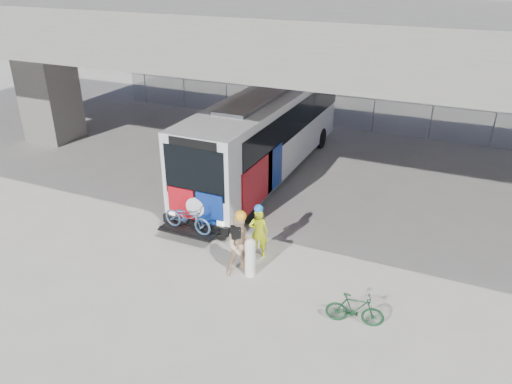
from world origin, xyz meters
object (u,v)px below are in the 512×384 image
Objects in this scene: bus at (267,128)px; bollard at (250,256)px; bike_parked at (355,309)px; cyclist_hivis at (259,231)px; cyclist_tan at (241,245)px.

bollard is (2.67, -7.41, -1.44)m from bus.
bus is at bearing 26.61° from bike_parked.
cyclist_hivis is 1.21× the size of bike_parked.
cyclist_hivis is at bearing 46.49° from cyclist_tan.
bus is 6.07× the size of cyclist_tan.
cyclist_tan is 3.83m from bike_parked.
bike_parked is (3.70, -0.86, -0.55)m from cyclist_tan.
bollard is 3.54m from bike_parked.
bike_parked is (3.42, -0.89, -0.22)m from bollard.
cyclist_hivis is at bearing 101.12° from bollard.
bus reaches higher than cyclist_hivis.
bus is 6.89m from cyclist_hivis.
cyclist_tan is (-0.06, -1.13, 0.12)m from cyclist_hivis.
bollard is at bearing -33.90° from cyclist_tan.
cyclist_tan reaches higher than cyclist_hivis.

